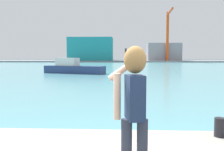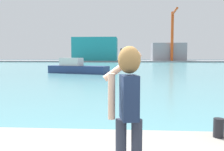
% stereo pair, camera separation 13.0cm
% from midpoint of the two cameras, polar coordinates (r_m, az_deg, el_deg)
% --- Properties ---
extents(ground_plane, '(220.00, 220.00, 0.00)m').
position_cam_midpoint_polar(ground_plane, '(53.29, 2.50, 2.22)').
color(ground_plane, '#334751').
extents(harbor_water, '(140.00, 100.00, 0.02)m').
position_cam_midpoint_polar(harbor_water, '(55.29, 2.51, 2.31)').
color(harbor_water, '#599EA8').
rests_on(harbor_water, ground_plane).
extents(far_shore_dock, '(140.00, 20.00, 0.50)m').
position_cam_midpoint_polar(far_shore_dock, '(95.27, 2.62, 3.38)').
color(far_shore_dock, gray).
rests_on(far_shore_dock, ground_plane).
extents(person_photographer, '(0.53, 0.55, 1.74)m').
position_cam_midpoint_polar(person_photographer, '(3.08, 3.90, -5.74)').
color(person_photographer, '#2D3342').
rests_on(person_photographer, quay_promenade).
extents(harbor_bollard, '(0.20, 0.20, 0.38)m').
position_cam_midpoint_polar(harbor_bollard, '(5.41, 23.24, -11.08)').
color(harbor_bollard, black).
rests_on(harbor_bollard, quay_promenade).
extents(boat_moored, '(7.98, 4.33, 1.92)m').
position_cam_midpoint_polar(boat_moored, '(30.67, -9.29, 1.76)').
color(boat_moored, navy).
rests_on(boat_moored, harbor_water).
extents(warehouse_left, '(16.55, 10.41, 8.71)m').
position_cam_midpoint_polar(warehouse_left, '(94.52, -4.97, 6.15)').
color(warehouse_left, teal).
rests_on(warehouse_left, far_shore_dock).
extents(warehouse_right, '(12.49, 8.54, 6.62)m').
position_cam_midpoint_polar(warehouse_right, '(96.49, 11.90, 5.42)').
color(warehouse_right, gray).
rests_on(warehouse_right, far_shore_dock).
extents(port_crane, '(1.38, 11.67, 17.57)m').
position_cam_midpoint_polar(port_crane, '(90.50, 12.95, 10.15)').
color(port_crane, '#D84C19').
rests_on(port_crane, far_shore_dock).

